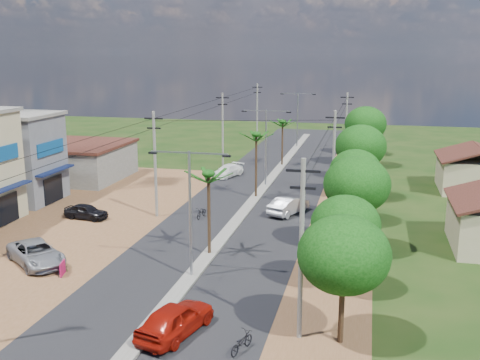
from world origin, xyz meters
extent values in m
plane|color=black|center=(0.00, 0.00, 0.00)|extent=(160.00, 160.00, 0.00)
cube|color=black|center=(0.00, 15.00, 0.02)|extent=(12.00, 110.00, 0.04)
cube|color=#605E56|center=(0.00, 18.00, 0.09)|extent=(1.00, 90.00, 0.18)
cube|color=brown|center=(-15.00, 8.00, 0.02)|extent=(18.00, 46.00, 0.04)
cube|color=brown|center=(8.50, 15.00, 0.01)|extent=(5.00, 90.00, 0.03)
cube|color=#0F1940|center=(-17.60, 7.00, 3.10)|extent=(0.80, 5.40, 0.15)
cube|color=black|center=(-17.95, 7.00, 1.30)|extent=(0.10, 3.00, 2.40)
cube|color=navy|center=(-17.92, 7.00, 5.85)|extent=(0.12, 4.20, 1.20)
cube|color=#54565C|center=(-22.00, 14.00, 4.00)|extent=(8.00, 6.00, 8.00)
cube|color=#605E56|center=(-22.00, 14.00, 8.15)|extent=(8.40, 6.40, 0.30)
cube|color=#0F1940|center=(-17.60, 14.00, 3.10)|extent=(0.80, 5.40, 0.15)
cube|color=black|center=(-17.95, 14.00, 1.30)|extent=(0.10, 3.00, 2.40)
cube|color=navy|center=(-17.92, 14.00, 5.20)|extent=(0.12, 4.20, 1.20)
cube|color=#605E56|center=(-21.00, 24.00, 1.80)|extent=(10.00, 10.00, 3.60)
cube|color=black|center=(-21.00, 24.00, 3.80)|extent=(10.40, 10.40, 0.30)
cube|color=tan|center=(21.00, 28.00, 1.65)|extent=(7.00, 7.00, 3.30)
cylinder|color=black|center=(9.50, -6.00, 2.10)|extent=(0.28, 0.28, 4.20)
ellipsoid|color=black|center=(9.50, -6.00, 4.50)|extent=(4.40, 4.40, 3.74)
cylinder|color=black|center=(9.30, 0.00, 1.92)|extent=(0.28, 0.28, 3.85)
ellipsoid|color=black|center=(9.30, 0.00, 4.12)|extent=(4.00, 4.00, 3.40)
cylinder|color=black|center=(9.70, 7.00, 2.27)|extent=(0.28, 0.28, 4.55)
ellipsoid|color=black|center=(9.70, 7.00, 4.88)|extent=(4.60, 4.60, 3.91)
cylinder|color=black|center=(9.40, 14.00, 2.03)|extent=(0.28, 0.28, 4.06)
ellipsoid|color=black|center=(9.40, 14.00, 4.35)|extent=(4.20, 4.20, 3.57)
cylinder|color=black|center=(9.60, 22.00, 2.38)|extent=(0.28, 0.28, 4.76)
ellipsoid|color=black|center=(9.60, 22.00, 5.10)|extent=(4.80, 4.80, 4.08)
cylinder|color=black|center=(9.20, 30.00, 1.82)|extent=(0.28, 0.28, 3.64)
ellipsoid|color=black|center=(9.20, 30.00, 3.90)|extent=(3.80, 3.80, 3.23)
cylinder|color=black|center=(9.80, 38.00, 2.45)|extent=(0.28, 0.28, 4.90)
ellipsoid|color=black|center=(9.80, 38.00, 5.25)|extent=(5.00, 5.00, 4.25)
cylinder|color=black|center=(9.50, 46.00, 2.17)|extent=(0.28, 0.28, 4.34)
ellipsoid|color=black|center=(9.50, 46.00, 4.65)|extent=(4.40, 4.40, 3.74)
cylinder|color=black|center=(0.00, 4.00, 2.90)|extent=(0.22, 0.22, 5.80)
cylinder|color=black|center=(0.00, 20.00, 3.10)|extent=(0.22, 0.22, 6.20)
cylinder|color=black|center=(0.00, 36.00, 2.75)|extent=(0.22, 0.22, 5.50)
cylinder|color=gray|center=(0.00, 0.00, 4.00)|extent=(0.16, 0.16, 8.00)
cube|color=gray|center=(1.20, 0.00, 7.90)|extent=(2.40, 0.08, 0.08)
cube|color=gray|center=(-1.20, 0.00, 7.90)|extent=(2.40, 0.08, 0.08)
cube|color=black|center=(2.30, 0.00, 7.80)|extent=(0.50, 0.18, 0.12)
cube|color=black|center=(-2.30, 0.00, 7.80)|extent=(0.50, 0.18, 0.12)
cylinder|color=gray|center=(0.00, 25.00, 4.00)|extent=(0.16, 0.16, 8.00)
cube|color=gray|center=(1.20, 25.00, 7.90)|extent=(2.40, 0.08, 0.08)
cube|color=gray|center=(-1.20, 25.00, 7.90)|extent=(2.40, 0.08, 0.08)
cube|color=black|center=(2.30, 25.00, 7.80)|extent=(0.50, 0.18, 0.12)
cube|color=black|center=(-2.30, 25.00, 7.80)|extent=(0.50, 0.18, 0.12)
cylinder|color=gray|center=(0.00, 50.00, 4.00)|extent=(0.16, 0.16, 8.00)
cube|color=gray|center=(1.20, 50.00, 7.90)|extent=(2.40, 0.08, 0.08)
cube|color=gray|center=(-1.20, 50.00, 7.90)|extent=(2.40, 0.08, 0.08)
cube|color=black|center=(2.30, 50.00, 7.80)|extent=(0.50, 0.18, 0.12)
cube|color=black|center=(-2.30, 50.00, 7.80)|extent=(0.50, 0.18, 0.12)
cylinder|color=#605E56|center=(-7.00, 12.00, 4.50)|extent=(0.24, 0.24, 9.00)
cube|color=black|center=(-7.00, 12.00, 8.40)|extent=(1.60, 0.12, 0.12)
cube|color=black|center=(-7.00, 12.00, 7.60)|extent=(1.20, 0.12, 0.12)
cylinder|color=#605E56|center=(-7.00, 34.00, 4.50)|extent=(0.24, 0.24, 9.00)
cube|color=black|center=(-7.00, 34.00, 8.40)|extent=(1.60, 0.12, 0.12)
cube|color=black|center=(-7.00, 34.00, 7.60)|extent=(1.20, 0.12, 0.12)
cylinder|color=#605E56|center=(-7.00, 55.00, 4.50)|extent=(0.24, 0.24, 9.00)
cube|color=black|center=(-7.00, 55.00, 8.40)|extent=(1.60, 0.12, 0.12)
cube|color=black|center=(-7.00, 55.00, 7.60)|extent=(1.20, 0.12, 0.12)
cylinder|color=#605E56|center=(7.50, -6.00, 4.50)|extent=(0.24, 0.24, 9.00)
cube|color=black|center=(7.50, -6.00, 8.40)|extent=(1.60, 0.12, 0.12)
cube|color=black|center=(7.50, -6.00, 7.60)|extent=(1.20, 0.12, 0.12)
cylinder|color=#605E56|center=(7.50, 16.00, 4.50)|extent=(0.24, 0.24, 9.00)
cube|color=black|center=(7.50, 16.00, 8.40)|extent=(1.60, 0.12, 0.12)
cube|color=black|center=(7.50, 16.00, 7.60)|extent=(1.20, 0.12, 0.12)
cylinder|color=#605E56|center=(7.50, 38.00, 4.50)|extent=(0.24, 0.24, 9.00)
cube|color=black|center=(7.50, 38.00, 8.40)|extent=(1.60, 0.12, 0.12)
cube|color=black|center=(7.50, 38.00, 7.60)|extent=(1.20, 0.12, 0.12)
imported|color=maroon|center=(1.50, -7.14, 0.83)|extent=(3.17, 5.20, 1.66)
imported|color=gray|center=(3.86, 15.26, 0.76)|extent=(3.30, 4.90, 1.53)
imported|color=silver|center=(-5.00, 28.57, 0.66)|extent=(3.29, 4.87, 1.31)
imported|color=gray|center=(-10.65, -0.25, 0.74)|extent=(5.74, 5.18, 1.48)
imported|color=black|center=(-12.50, 9.95, 0.64)|extent=(3.89, 1.91, 1.28)
imported|color=black|center=(5.04, -7.97, 0.46)|extent=(1.17, 1.87, 0.93)
imported|color=black|center=(-3.13, 12.41, 0.48)|extent=(0.78, 1.86, 0.95)
imported|color=black|center=(-5.00, 27.65, 0.45)|extent=(0.61, 1.53, 0.89)
cube|color=maroon|center=(-8.00, -1.52, 0.45)|extent=(0.36, 1.07, 0.90)
cylinder|color=black|center=(-8.00, -2.02, 0.23)|extent=(0.04, 0.04, 0.45)
cylinder|color=black|center=(-8.00, -1.02, 0.23)|extent=(0.04, 0.04, 0.45)
camera|label=1|loc=(10.41, -31.20, 13.74)|focal=42.00mm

